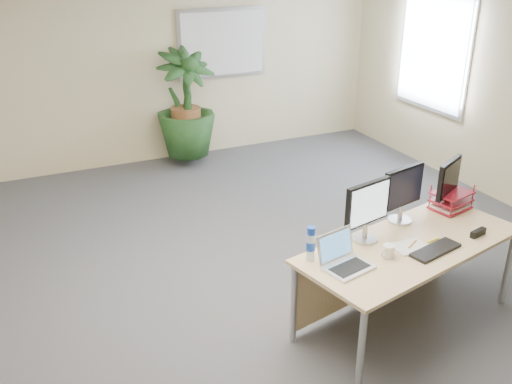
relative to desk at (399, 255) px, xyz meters
name	(u,v)px	position (x,y,z in m)	size (l,w,h in m)	color
floor	(269,315)	(-0.94, 0.43, -0.57)	(8.00, 8.00, 0.00)	#47474C
back_wall	(137,65)	(-0.94, 4.43, 0.78)	(7.00, 0.04, 2.70)	beige
whiteboard	(222,43)	(0.26, 4.39, 0.98)	(1.30, 0.04, 0.95)	#B7B8BD
window	(433,50)	(2.53, 2.73, 0.98)	(0.04, 1.30, 1.55)	#B7B8BD
desk	(399,255)	(0.00, 0.00, 0.00)	(2.00, 1.17, 0.72)	tan
floor_plant	(186,112)	(-0.43, 4.04, 0.18)	(0.84, 0.84, 1.50)	#163D19
monitor_left	(367,208)	(-0.28, 0.10, 0.43)	(0.43, 0.20, 0.48)	#AFAFB4
monitor_right	(403,191)	(0.17, 0.24, 0.43)	(0.43, 0.20, 0.48)	#AFAFB4
monitor_dark	(448,182)	(0.67, 0.27, 0.41)	(0.38, 0.22, 0.45)	#AFAFB4
laptop	(343,258)	(-0.64, -0.16, 0.21)	(0.39, 0.35, 0.24)	silver
keyboard	(435,250)	(0.10, -0.28, 0.16)	(0.44, 0.15, 0.02)	black
coffee_mug	(388,251)	(-0.27, -0.19, 0.20)	(0.12, 0.09, 0.10)	white
spiral_notebook	(410,247)	(-0.03, -0.15, 0.16)	(0.27, 0.20, 0.01)	white
orange_pen	(412,244)	(0.00, -0.13, 0.17)	(0.01, 0.01, 0.14)	orange
yellow_highlighter	(433,240)	(0.20, -0.14, 0.16)	(0.02, 0.02, 0.12)	yellow
water_bottle	(311,244)	(-0.81, 0.02, 0.28)	(0.07, 0.07, 0.26)	white
letter_tray	(451,201)	(0.72, 0.26, 0.22)	(0.37, 0.31, 0.15)	maroon
stapler	(478,233)	(0.57, -0.22, 0.18)	(0.16, 0.04, 0.05)	black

